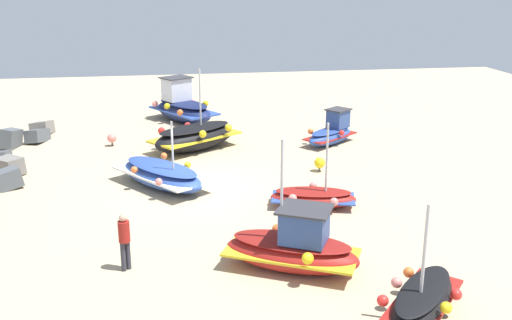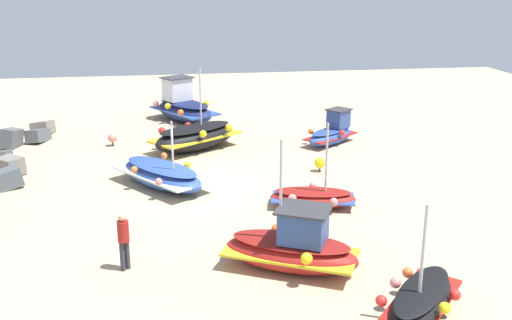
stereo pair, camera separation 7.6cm
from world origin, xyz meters
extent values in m
plane|color=tan|center=(0.00, 0.00, 0.00)|extent=(55.82, 55.82, 0.00)
ellipsoid|color=maroon|center=(-7.16, -2.37, 0.44)|extent=(3.10, 4.08, 0.90)
cube|color=gold|center=(-7.16, -2.37, 0.49)|extent=(3.07, 3.96, 0.09)
ellipsoid|color=maroon|center=(-7.16, -2.37, 0.81)|extent=(2.72, 3.58, 0.16)
cube|color=#2D4784|center=(-7.32, -2.68, 1.34)|extent=(1.49, 1.56, 0.90)
cube|color=#333338|center=(-7.32, -2.68, 1.82)|extent=(1.73, 1.81, 0.06)
cylinder|color=#B7B7BC|center=(-7.02, -2.11, 2.30)|extent=(0.08, 0.08, 2.83)
sphere|color=orange|center=(-6.07, -2.19, 0.73)|extent=(0.32, 0.32, 0.32)
sphere|color=yellow|center=(-8.24, -2.56, 0.82)|extent=(0.32, 0.32, 0.32)
ellipsoid|color=#2D4C9E|center=(0.32, 1.11, 0.43)|extent=(4.58, 4.04, 0.95)
cube|color=white|center=(0.32, 1.11, 0.47)|extent=(4.46, 3.96, 0.16)
ellipsoid|color=navy|center=(0.32, 1.11, 0.79)|extent=(4.01, 3.53, 0.22)
cylinder|color=#B7B7BC|center=(-0.28, 0.66, 1.79)|extent=(0.08, 0.08, 1.85)
sphere|color=#EA7F75|center=(-1.19, 1.22, 0.71)|extent=(0.27, 0.27, 0.27)
sphere|color=yellow|center=(0.60, 0.09, 0.73)|extent=(0.27, 0.27, 0.27)
sphere|color=orange|center=(0.04, 2.13, 0.81)|extent=(0.27, 0.27, 0.27)
sphere|color=orange|center=(1.82, 0.99, 0.78)|extent=(0.27, 0.27, 0.27)
ellipsoid|color=black|center=(5.24, -0.50, 0.57)|extent=(4.02, 4.65, 1.16)
cube|color=gold|center=(5.24, -0.50, 0.62)|extent=(3.96, 4.54, 0.12)
ellipsoid|color=black|center=(5.24, -0.50, 1.04)|extent=(3.52, 4.08, 0.21)
cylinder|color=#B7B7BC|center=(5.45, -0.79, 2.46)|extent=(0.08, 0.08, 2.65)
sphere|color=yellow|center=(5.04, -2.04, 1.05)|extent=(0.33, 0.33, 0.33)
sphere|color=red|center=(6.32, -0.21, 0.91)|extent=(0.33, 0.33, 0.33)
sphere|color=yellow|center=(4.16, -0.78, 1.03)|extent=(0.33, 0.33, 0.33)
sphere|color=red|center=(5.45, 1.05, 0.92)|extent=(0.33, 0.33, 0.33)
ellipsoid|color=maroon|center=(-2.69, -4.14, 0.30)|extent=(1.87, 3.22, 0.63)
cube|color=#2D4C9E|center=(-2.69, -4.14, 0.33)|extent=(1.87, 3.11, 0.08)
ellipsoid|color=maroon|center=(-2.69, -4.14, 0.55)|extent=(1.64, 2.83, 0.12)
cylinder|color=#B7B7BC|center=(-2.79, -4.56, 1.83)|extent=(0.08, 0.08, 2.45)
sphere|color=#EA7F75|center=(-3.53, -4.66, 0.46)|extent=(0.30, 0.30, 0.30)
sphere|color=#EA7F75|center=(-2.02, -4.31, 0.53)|extent=(0.30, 0.30, 0.30)
sphere|color=#EA7F75|center=(-3.18, -3.29, 0.55)|extent=(0.30, 0.30, 0.30)
ellipsoid|color=navy|center=(11.15, -0.23, 0.55)|extent=(4.80, 3.95, 1.12)
cube|color=#2D4C9E|center=(11.15, -0.23, 0.61)|extent=(4.69, 3.91, 0.11)
ellipsoid|color=#151E45|center=(11.15, -0.23, 1.02)|extent=(4.22, 3.47, 0.19)
cube|color=silver|center=(11.69, 0.11, 1.73)|extent=(1.65, 1.73, 1.25)
cube|color=#333338|center=(11.69, 0.11, 2.38)|extent=(1.92, 2.01, 0.06)
sphere|color=orange|center=(9.52, 0.03, 0.86)|extent=(0.33, 0.33, 0.33)
sphere|color=yellow|center=(11.17, -1.47, 0.96)|extent=(0.33, 0.33, 0.33)
sphere|color=yellow|center=(10.59, 0.69, 1.00)|extent=(0.33, 0.33, 0.33)
sphere|color=#EA7F75|center=(12.24, -0.81, 0.87)|extent=(0.33, 0.33, 0.33)
sphere|color=#EA7F75|center=(11.66, 1.34, 0.94)|extent=(0.33, 0.33, 0.33)
ellipsoid|color=black|center=(-10.16, -4.88, 0.41)|extent=(3.19, 2.99, 0.85)
cube|color=maroon|center=(-10.16, -4.88, 0.45)|extent=(3.10, 2.92, 0.10)
ellipsoid|color=black|center=(-10.16, -4.88, 0.75)|extent=(2.79, 2.62, 0.16)
cylinder|color=#B7B7BC|center=(-10.32, -4.74, 1.91)|extent=(0.08, 0.08, 2.17)
sphere|color=red|center=(-10.42, -3.79, 0.73)|extent=(0.27, 0.27, 0.27)
sphere|color=yellow|center=(-10.94, -5.07, 0.74)|extent=(0.27, 0.27, 0.27)
sphere|color=#EA7F75|center=(-9.73, -4.39, 0.77)|extent=(0.27, 0.27, 0.27)
sphere|color=red|center=(-10.25, -5.67, 0.63)|extent=(0.27, 0.27, 0.27)
sphere|color=orange|center=(-9.05, -4.99, 0.63)|extent=(0.27, 0.27, 0.27)
ellipsoid|color=#2D4C9E|center=(5.22, -7.02, 0.36)|extent=(2.77, 3.11, 0.74)
cube|color=maroon|center=(5.22, -7.02, 0.40)|extent=(2.72, 3.03, 0.08)
ellipsoid|color=navy|center=(5.22, -7.02, 0.66)|extent=(2.43, 2.73, 0.14)
cube|color=#2D4784|center=(5.59, -7.49, 1.15)|extent=(1.20, 1.22, 0.86)
cube|color=#333338|center=(5.59, -7.49, 1.61)|extent=(1.39, 1.41, 0.06)
sphere|color=orange|center=(5.29, -6.05, 0.65)|extent=(0.28, 0.28, 0.28)
sphere|color=red|center=(4.71, -7.43, 0.66)|extent=(0.28, 0.28, 0.28)
sphere|color=yellow|center=(6.18, -7.18, 0.62)|extent=(0.28, 0.28, 0.28)
cylinder|color=#2D2D38|center=(-6.45, 2.10, 0.43)|extent=(0.14, 0.14, 0.85)
cylinder|color=#2D2D38|center=(-6.55, 2.23, 0.43)|extent=(0.14, 0.14, 0.85)
cylinder|color=maroon|center=(-6.50, 2.17, 1.15)|extent=(0.32, 0.32, 0.60)
sphere|color=tan|center=(-6.50, 2.17, 1.56)|extent=(0.22, 0.22, 0.22)
cube|color=#4C5156|center=(1.04, 7.00, 0.36)|extent=(1.22, 1.39, 0.94)
cube|color=slate|center=(2.82, 7.26, 0.35)|extent=(1.39, 1.41, 0.81)
cube|color=#4C5156|center=(6.95, 8.10, 0.45)|extent=(1.24, 1.04, 1.11)
cube|color=#4C5156|center=(7.86, 7.07, 0.31)|extent=(1.54, 1.10, 0.89)
cube|color=slate|center=(9.43, 7.12, 0.32)|extent=(1.35, 1.18, 0.89)
cylinder|color=#3F3F42|center=(1.15, -5.40, 0.07)|extent=(0.08, 0.08, 0.14)
sphere|color=yellow|center=(1.15, -5.40, 0.37)|extent=(0.46, 0.46, 0.46)
cylinder|color=#3F3F42|center=(6.51, 3.41, 0.09)|extent=(0.08, 0.08, 0.17)
sphere|color=#EA7F75|center=(6.51, 3.41, 0.39)|extent=(0.44, 0.44, 0.44)
camera|label=1|loc=(-21.91, 1.00, 7.83)|focal=42.05mm
camera|label=2|loc=(-21.93, 0.93, 7.83)|focal=42.05mm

